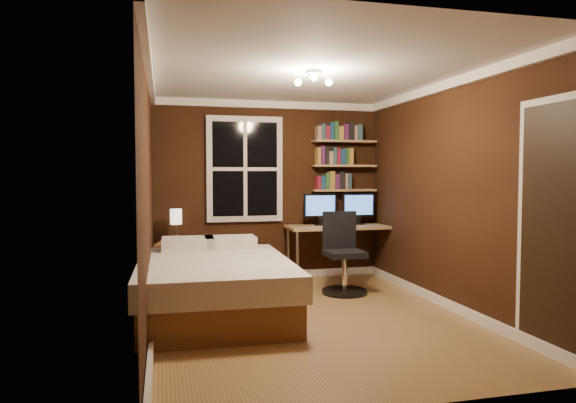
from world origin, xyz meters
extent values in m
plane|color=olive|center=(0.00, 0.00, 0.00)|extent=(4.20, 4.20, 0.00)
cube|color=black|center=(0.00, 2.10, 1.25)|extent=(3.20, 0.04, 2.50)
cube|color=black|center=(-1.60, 0.00, 1.25)|extent=(0.04, 4.20, 2.50)
cube|color=black|center=(1.60, 0.00, 1.25)|extent=(0.04, 4.20, 2.50)
cube|color=white|center=(0.00, 0.00, 2.50)|extent=(3.20, 4.20, 0.02)
cube|color=white|center=(-0.35, 2.06, 1.55)|extent=(1.06, 0.06, 1.46)
cube|color=tan|center=(1.08, 1.98, 1.25)|extent=(0.92, 0.22, 0.03)
cube|color=tan|center=(1.08, 1.98, 1.60)|extent=(0.92, 0.22, 0.03)
cube|color=tan|center=(1.08, 1.98, 1.95)|extent=(0.92, 0.22, 0.03)
cube|color=brown|center=(-0.95, 0.33, 0.17)|extent=(1.51, 2.12, 0.33)
cube|color=silver|center=(-0.95, 0.33, 0.46)|extent=(1.59, 2.18, 0.25)
cube|color=silver|center=(-1.18, 1.15, 0.66)|extent=(0.61, 0.43, 0.15)
cube|color=silver|center=(-0.68, 1.14, 0.66)|extent=(0.61, 0.43, 0.15)
cube|color=brown|center=(-1.30, 1.80, 0.30)|extent=(0.57, 0.57, 0.59)
cube|color=silver|center=(-0.44, 1.99, 0.31)|extent=(0.41, 0.14, 0.62)
cube|color=tan|center=(1.01, 1.78, 0.74)|extent=(1.60, 0.60, 0.04)
cylinder|color=beige|center=(0.26, 1.52, 0.36)|extent=(0.04, 0.04, 0.72)
cylinder|color=beige|center=(1.75, 1.52, 0.36)|extent=(0.04, 0.04, 0.72)
cylinder|color=beige|center=(0.26, 2.04, 0.36)|extent=(0.04, 0.04, 0.72)
cylinder|color=beige|center=(1.75, 2.04, 0.36)|extent=(0.04, 0.04, 0.72)
cylinder|color=black|center=(0.71, 0.93, 0.03)|extent=(0.56, 0.56, 0.05)
cylinder|color=silver|center=(0.71, 0.93, 0.26)|extent=(0.06, 0.06, 0.41)
cube|color=black|center=(0.71, 0.93, 0.50)|extent=(0.46, 0.46, 0.07)
cube|color=black|center=(0.71, 1.14, 0.77)|extent=(0.43, 0.06, 0.47)
camera|label=1|loc=(-1.46, -5.00, 1.47)|focal=32.00mm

